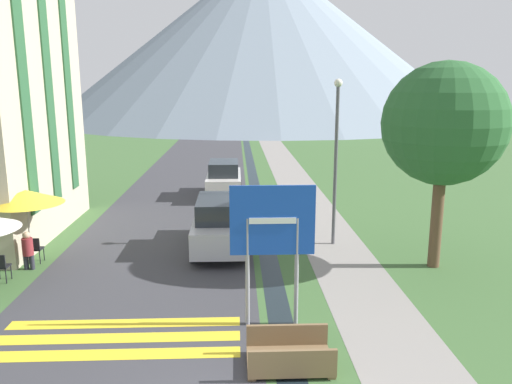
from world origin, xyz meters
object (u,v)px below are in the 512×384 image
(road_sign, at_px, (272,233))
(streetlamp, at_px, (336,150))
(footbridge, at_px, (290,356))
(tree_by_path, at_px, (444,124))
(parked_car_near, at_px, (220,223))
(cafe_chair_middle, at_px, (35,248))
(parked_car_far, at_px, (224,179))
(cafe_chair_near_right, at_px, (0,265))
(person_seated_far, at_px, (28,249))
(cafe_umbrella_middle_yellow, at_px, (26,197))

(road_sign, bearing_deg, streetlamp, 66.52)
(footbridge, bearing_deg, tree_by_path, 47.10)
(footbridge, bearing_deg, parked_car_near, 102.12)
(road_sign, height_order, cafe_chair_middle, road_sign)
(parked_car_far, bearing_deg, road_sign, -84.16)
(parked_car_near, relative_size, streetlamp, 0.76)
(streetlamp, bearing_deg, cafe_chair_near_right, -162.79)
(road_sign, xyz_separation_m, person_seated_far, (-7.17, 3.89, -1.57))
(cafe_chair_near_right, xyz_separation_m, person_seated_far, (0.38, 1.01, 0.15))
(streetlamp, bearing_deg, tree_by_path, -41.21)
(road_sign, distance_m, streetlamp, 6.67)
(road_sign, bearing_deg, parked_car_near, 103.71)
(cafe_umbrella_middle_yellow, bearing_deg, parked_car_far, 58.06)
(parked_car_far, height_order, cafe_chair_middle, parked_car_far)
(person_seated_far, distance_m, streetlamp, 10.38)
(cafe_chair_middle, bearing_deg, parked_car_near, 2.73)
(footbridge, xyz_separation_m, parked_car_near, (-1.60, 7.45, 0.68))
(tree_by_path, bearing_deg, road_sign, -145.38)
(cafe_chair_near_right, bearing_deg, cafe_umbrella_middle_yellow, 109.59)
(person_seated_far, height_order, tree_by_path, tree_by_path)
(parked_car_near, relative_size, cafe_chair_near_right, 5.15)
(road_sign, relative_size, parked_car_near, 0.77)
(cafe_chair_middle, bearing_deg, tree_by_path, -12.44)
(road_sign, bearing_deg, parked_car_far, 95.84)
(footbridge, bearing_deg, person_seated_far, 142.33)
(cafe_chair_near_right, xyz_separation_m, cafe_chair_middle, (0.36, 1.56, 0.00))
(person_seated_far, bearing_deg, cafe_chair_middle, 92.00)
(streetlamp, bearing_deg, cafe_chair_middle, -170.79)
(streetlamp, bearing_deg, road_sign, -113.48)
(cafe_chair_middle, height_order, streetlamp, streetlamp)
(parked_car_near, bearing_deg, cafe_chair_near_right, -155.94)
(parked_car_near, distance_m, streetlamp, 4.71)
(road_sign, distance_m, cafe_umbrella_middle_yellow, 8.57)
(parked_car_near, xyz_separation_m, tree_by_path, (6.69, -1.97, 3.49))
(cafe_chair_middle, relative_size, cafe_umbrella_middle_yellow, 0.36)
(person_seated_far, bearing_deg, parked_car_far, 60.19)
(cafe_chair_middle, relative_size, person_seated_far, 0.71)
(parked_car_near, relative_size, cafe_umbrella_middle_yellow, 1.85)
(road_sign, distance_m, footbridge, 2.72)
(streetlamp, relative_size, tree_by_path, 0.92)
(cafe_chair_middle, bearing_deg, cafe_umbrella_middle_yellow, 158.26)
(person_seated_far, bearing_deg, cafe_chair_near_right, -110.64)
(person_seated_far, bearing_deg, road_sign, -28.52)
(parked_car_far, bearing_deg, parked_car_near, -89.67)
(cafe_umbrella_middle_yellow, relative_size, streetlamp, 0.41)
(footbridge, relative_size, cafe_umbrella_middle_yellow, 0.72)
(footbridge, distance_m, parked_car_near, 7.65)
(road_sign, bearing_deg, tree_by_path, 34.62)
(footbridge, distance_m, cafe_chair_near_right, 9.08)
(parked_car_far, distance_m, person_seated_far, 11.55)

